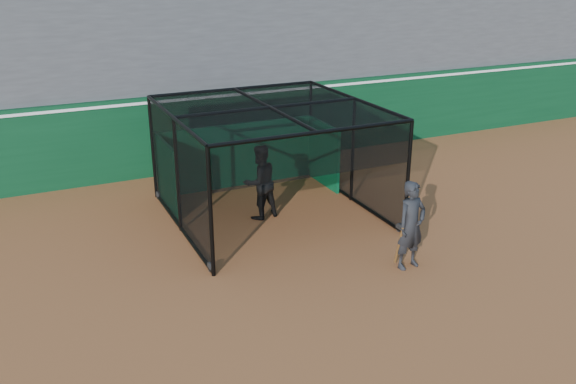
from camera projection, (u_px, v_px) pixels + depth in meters
name	position (u px, v px, depth m)	size (l,w,h in m)	color
ground	(315.00, 289.00, 12.56)	(120.00, 120.00, 0.00)	brown
outfield_wall	(193.00, 130.00, 19.30)	(50.00, 0.50, 2.50)	#0A3A1D
grandstand	(157.00, 16.00, 21.35)	(50.00, 7.85, 8.95)	#4C4C4F
batting_cage	(270.00, 163.00, 15.74)	(5.01, 5.23, 2.89)	black
batter	(260.00, 182.00, 15.70)	(0.96, 0.74, 1.97)	black
on_deck_player	(411.00, 225.00, 13.13)	(0.79, 0.58, 1.99)	black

